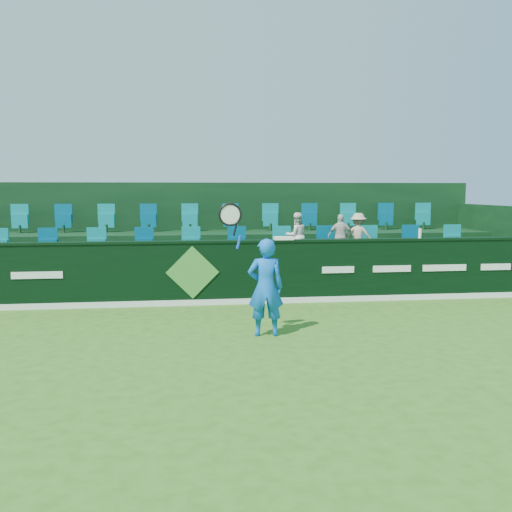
{
  "coord_description": "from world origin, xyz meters",
  "views": [
    {
      "loc": [
        -0.17,
        -7.87,
        2.4
      ],
      "look_at": [
        1.19,
        2.8,
        1.15
      ],
      "focal_mm": 40.0,
      "sensor_mm": 36.0,
      "label": 1
    }
  ],
  "objects": [
    {
      "name": "seat_row_front",
      "position": [
        0.0,
        5.5,
        1.1
      ],
      "size": [
        13.5,
        0.5,
        0.6
      ],
      "primitive_type": "cube",
      "color": "#088188",
      "rests_on": "stand_tier_front"
    },
    {
      "name": "tennis_player",
      "position": [
        1.14,
        1.27,
        0.83
      ],
      "size": [
        1.12,
        0.42,
        2.24
      ],
      "color": "blue",
      "rests_on": "ground"
    },
    {
      "name": "seat_row_back",
      "position": [
        0.0,
        7.3,
        1.6
      ],
      "size": [
        13.5,
        0.5,
        0.6
      ],
      "primitive_type": "cube",
      "color": "#088188",
      "rests_on": "stand_tier_back"
    },
    {
      "name": "stand_tier_back",
      "position": [
        0.0,
        7.0,
        0.65
      ],
      "size": [
        16.0,
        1.8,
        1.3
      ],
      "primitive_type": "cube",
      "color": "black",
      "rests_on": "ground"
    },
    {
      "name": "towel",
      "position": [
        1.93,
        4.0,
        1.38
      ],
      "size": [
        0.41,
        0.27,
        0.06
      ],
      "primitive_type": "cube",
      "color": "white",
      "rests_on": "sponsor_hoarding"
    },
    {
      "name": "stand_rear",
      "position": [
        0.0,
        7.44,
        1.22
      ],
      "size": [
        16.0,
        4.1,
        2.6
      ],
      "color": "black",
      "rests_on": "ground"
    },
    {
      "name": "ground",
      "position": [
        0.0,
        0.0,
        0.0
      ],
      "size": [
        60.0,
        60.0,
        0.0
      ],
      "primitive_type": "plane",
      "color": "#306417",
      "rests_on": "ground"
    },
    {
      "name": "spectator_middle",
      "position": [
        3.5,
        5.12,
        1.32
      ],
      "size": [
        0.65,
        0.42,
        1.03
      ],
      "primitive_type": "imported",
      "rotation": [
        0.0,
        0.0,
        2.85
      ],
      "color": "beige",
      "rests_on": "stand_tier_front"
    },
    {
      "name": "stand_tier_front",
      "position": [
        0.0,
        5.1,
        0.4
      ],
      "size": [
        16.0,
        2.0,
        0.8
      ],
      "primitive_type": "cube",
      "color": "black",
      "rests_on": "ground"
    },
    {
      "name": "spectator_right",
      "position": [
        3.91,
        5.12,
        1.33
      ],
      "size": [
        0.78,
        0.61,
        1.06
      ],
      "primitive_type": "imported",
      "rotation": [
        0.0,
        0.0,
        2.77
      ],
      "color": "tan",
      "rests_on": "stand_tier_front"
    },
    {
      "name": "spectator_left",
      "position": [
        2.43,
        5.12,
        1.34
      ],
      "size": [
        0.59,
        0.5,
        1.07
      ],
      "primitive_type": "imported",
      "rotation": [
        0.0,
        0.0,
        3.34
      ],
      "color": "white",
      "rests_on": "stand_tier_front"
    },
    {
      "name": "drinks_bottle",
      "position": [
        4.96,
        4.0,
        1.46
      ],
      "size": [
        0.07,
        0.07,
        0.21
      ],
      "primitive_type": "cylinder",
      "color": "white",
      "rests_on": "sponsor_hoarding"
    },
    {
      "name": "sponsor_hoarding",
      "position": [
        0.0,
        4.0,
        0.67
      ],
      "size": [
        16.0,
        0.25,
        1.35
      ],
      "color": "black",
      "rests_on": "ground"
    }
  ]
}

